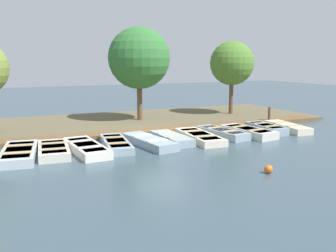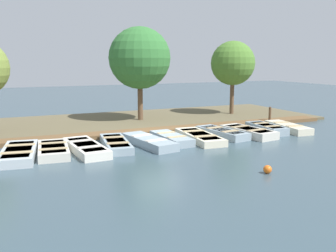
# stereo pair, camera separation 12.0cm
# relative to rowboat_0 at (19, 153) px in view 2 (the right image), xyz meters

# --- Properties ---
(ground_plane) EXTENTS (80.00, 80.00, 0.00)m
(ground_plane) POSITION_rel_rowboat_0_xyz_m (-1.28, 6.48, -0.18)
(ground_plane) COLOR #384C56
(shore_bank) EXTENTS (8.00, 24.00, 0.16)m
(shore_bank) POSITION_rel_rowboat_0_xyz_m (-6.28, 6.48, -0.10)
(shore_bank) COLOR brown
(shore_bank) RESTS_ON ground_plane
(dock_walkway) EXTENTS (1.13, 22.16, 0.21)m
(dock_walkway) POSITION_rel_rowboat_0_xyz_m (-2.52, 6.48, -0.08)
(dock_walkway) COLOR brown
(dock_walkway) RESTS_ON ground_plane
(rowboat_0) EXTENTS (3.62, 1.72, 0.37)m
(rowboat_0) POSITION_rel_rowboat_0_xyz_m (0.00, 0.00, 0.00)
(rowboat_0) COLOR #B2BCC1
(rowboat_0) RESTS_ON ground_plane
(rowboat_1) EXTENTS (3.02, 1.45, 0.36)m
(rowboat_1) POSITION_rel_rowboat_0_xyz_m (-0.01, 1.31, -0.01)
(rowboat_1) COLOR beige
(rowboat_1) RESTS_ON ground_plane
(rowboat_2) EXTENTS (3.56, 1.38, 0.37)m
(rowboat_2) POSITION_rel_rowboat_0_xyz_m (0.17, 2.59, -0.00)
(rowboat_2) COLOR silver
(rowboat_2) RESTS_ON ground_plane
(rowboat_3) EXTENTS (3.44, 1.44, 0.34)m
(rowboat_3) POSITION_rel_rowboat_0_xyz_m (-0.14, 3.97, -0.01)
(rowboat_3) COLOR #8C9EA8
(rowboat_3) RESTS_ON ground_plane
(rowboat_4) EXTENTS (3.52, 1.55, 0.38)m
(rowboat_4) POSITION_rel_rowboat_0_xyz_m (0.15, 5.41, 0.01)
(rowboat_4) COLOR #8C9EA8
(rowboat_4) RESTS_ON ground_plane
(rowboat_5) EXTENTS (2.88, 1.10, 0.37)m
(rowboat_5) POSITION_rel_rowboat_0_xyz_m (-0.11, 6.64, 0.00)
(rowboat_5) COLOR #8C9EA8
(rowboat_5) RESTS_ON ground_plane
(rowboat_6) EXTENTS (3.65, 1.41, 0.34)m
(rowboat_6) POSITION_rel_rowboat_0_xyz_m (0.03, 8.05, -0.01)
(rowboat_6) COLOR beige
(rowboat_6) RESTS_ON ground_plane
(rowboat_7) EXTENTS (3.18, 1.49, 0.38)m
(rowboat_7) POSITION_rel_rowboat_0_xyz_m (-0.27, 9.50, 0.01)
(rowboat_7) COLOR #8C9EA8
(rowboat_7) RESTS_ON ground_plane
(rowboat_8) EXTENTS (3.20, 1.61, 0.41)m
(rowboat_8) POSITION_rel_rowboat_0_xyz_m (0.10, 10.82, 0.02)
(rowboat_8) COLOR beige
(rowboat_8) RESTS_ON ground_plane
(rowboat_9) EXTENTS (2.69, 1.12, 0.42)m
(rowboat_9) POSITION_rel_rowboat_0_xyz_m (-0.30, 12.27, 0.03)
(rowboat_9) COLOR #8C9EA8
(rowboat_9) RESTS_ON ground_plane
(rowboat_10) EXTENTS (3.23, 1.33, 0.38)m
(rowboat_10) POSITION_rel_rowboat_0_xyz_m (-0.20, 13.63, 0.00)
(rowboat_10) COLOR beige
(rowboat_10) RESTS_ON ground_plane
(mooring_post_far) EXTENTS (0.15, 0.15, 1.03)m
(mooring_post_far) POSITION_rel_rowboat_0_xyz_m (-2.45, 14.22, 0.34)
(mooring_post_far) COLOR brown
(mooring_post_far) RESTS_ON ground_plane
(buoy) EXTENTS (0.29, 0.29, 0.29)m
(buoy) POSITION_rel_rowboat_0_xyz_m (5.68, 7.57, -0.04)
(buoy) COLOR orange
(buoy) RESTS_ON ground_plane
(park_tree_left) EXTENTS (3.72, 3.72, 5.76)m
(park_tree_left) POSITION_rel_rowboat_0_xyz_m (-6.09, 7.26, 3.71)
(park_tree_left) COLOR brown
(park_tree_left) RESTS_ON ground_plane
(park_tree_center) EXTENTS (2.96, 2.96, 5.06)m
(park_tree_center) POSITION_rel_rowboat_0_xyz_m (-6.07, 13.88, 3.38)
(park_tree_center) COLOR brown
(park_tree_center) RESTS_ON ground_plane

